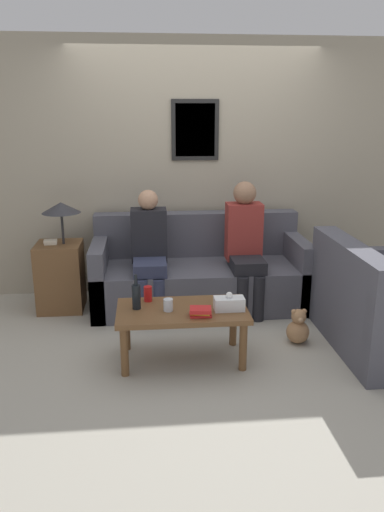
{
  "coord_description": "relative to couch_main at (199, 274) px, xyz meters",
  "views": [
    {
      "loc": [
        -0.52,
        -4.21,
        1.9
      ],
      "look_at": [
        -0.13,
        -0.09,
        0.68
      ],
      "focal_mm": 35.0,
      "sensor_mm": 36.0,
      "label": 1
    }
  ],
  "objects": [
    {
      "name": "ground_plane",
      "position": [
        0.0,
        -0.53,
        -0.31
      ],
      "size": [
        16.0,
        16.0,
        0.0
      ],
      "primitive_type": "plane",
      "color": "#ADA899"
    },
    {
      "name": "couch_side",
      "position": [
        1.39,
        -1.1,
        0.0
      ],
      "size": [
        0.88,
        1.31,
        0.88
      ],
      "rotation": [
        0.0,
        0.0,
        1.57
      ],
      "color": "#4C4C56",
      "rests_on": "ground_plane"
    },
    {
      "name": "book_stack",
      "position": [
        -0.13,
        -1.33,
        0.15
      ],
      "size": [
        0.17,
        0.13,
        0.06
      ],
      "color": "red",
      "rests_on": "coffee_table"
    },
    {
      "name": "couch_main",
      "position": [
        0.0,
        0.0,
        0.0
      ],
      "size": [
        2.09,
        0.88,
        0.88
      ],
      "color": "#4C4C56",
      "rests_on": "ground_plane"
    },
    {
      "name": "coffee_table",
      "position": [
        -0.26,
        -1.18,
        0.06
      ],
      "size": [
        1.0,
        0.55,
        0.43
      ],
      "color": "brown",
      "rests_on": "ground_plane"
    },
    {
      "name": "side_table_with_lamp",
      "position": [
        -1.36,
        -0.02,
        0.09
      ],
      "size": [
        0.45,
        0.43,
        1.06
      ],
      "color": "brown",
      "rests_on": "ground_plane"
    },
    {
      "name": "person_right",
      "position": [
        0.43,
        -0.18,
        0.37
      ],
      "size": [
        0.34,
        0.57,
        1.25
      ],
      "color": "black",
      "rests_on": "ground_plane"
    },
    {
      "name": "soda_can",
      "position": [
        -0.52,
        -0.99,
        0.18
      ],
      "size": [
        0.07,
        0.07,
        0.12
      ],
      "color": "red",
      "rests_on": "coffee_table"
    },
    {
      "name": "drinking_glass",
      "position": [
        -0.37,
        -1.21,
        0.17
      ],
      "size": [
        0.07,
        0.07,
        0.09
      ],
      "color": "silver",
      "rests_on": "coffee_table"
    },
    {
      "name": "tissue_box",
      "position": [
        0.1,
        -1.23,
        0.17
      ],
      "size": [
        0.23,
        0.12,
        0.15
      ],
      "color": "silver",
      "rests_on": "coffee_table"
    },
    {
      "name": "person_left",
      "position": [
        -0.49,
        -0.17,
        0.33
      ],
      "size": [
        0.34,
        0.59,
        1.17
      ],
      "color": "#2D334C",
      "rests_on": "ground_plane"
    },
    {
      "name": "wine_bottle",
      "position": [
        -0.61,
        -1.14,
        0.22
      ],
      "size": [
        0.07,
        0.07,
        0.27
      ],
      "color": "black",
      "rests_on": "coffee_table"
    },
    {
      "name": "wall_back",
      "position": [
        0.0,
        0.47,
        1.0
      ],
      "size": [
        9.0,
        0.08,
        2.6
      ],
      "color": "#9E937F",
      "rests_on": "ground_plane"
    },
    {
      "name": "teddy_bear",
      "position": [
        0.73,
        -0.98,
        -0.17
      ],
      "size": [
        0.19,
        0.19,
        0.3
      ],
      "color": "#A87A51",
      "rests_on": "ground_plane"
    }
  ]
}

